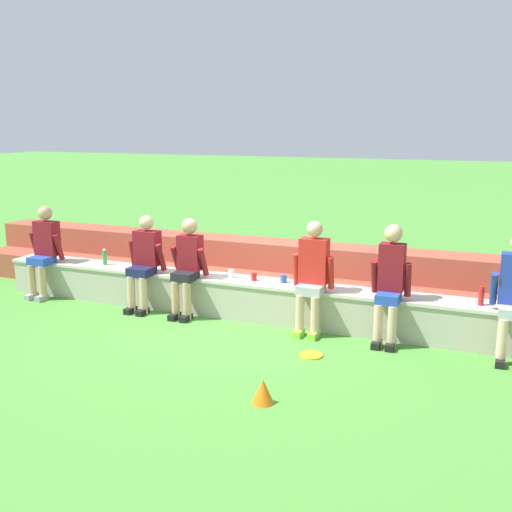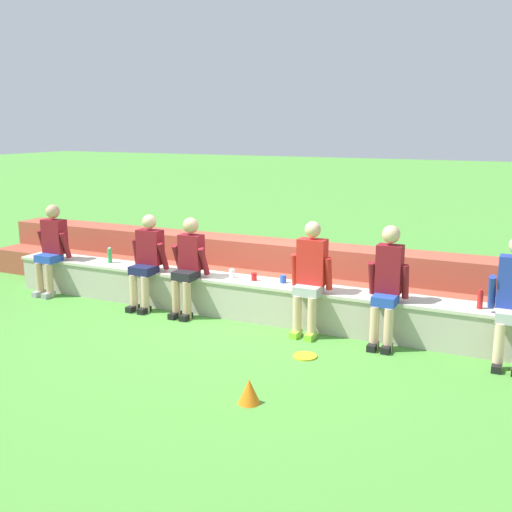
{
  "view_description": "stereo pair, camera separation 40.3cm",
  "coord_description": "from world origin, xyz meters",
  "px_view_note": "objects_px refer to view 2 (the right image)",
  "views": [
    {
      "loc": [
        3.21,
        -7.1,
        2.62
      ],
      "look_at": [
        0.15,
        0.24,
        0.88
      ],
      "focal_mm": 42.29,
      "sensor_mm": 36.0,
      "label": 1
    },
    {
      "loc": [
        3.58,
        -6.94,
        2.62
      ],
      "look_at": [
        0.15,
        0.24,
        0.88
      ],
      "focal_mm": 42.29,
      "sensor_mm": 36.0,
      "label": 2
    }
  ],
  "objects_px": {
    "water_bottle_mid_left": "(480,300)",
    "sports_cone": "(249,391)",
    "person_center": "(188,263)",
    "plastic_cup_middle": "(283,279)",
    "person_right_of_center": "(310,275)",
    "person_far_left": "(51,246)",
    "person_far_right": "(387,283)",
    "water_bottle_mid_right": "(110,256)",
    "plastic_cup_left_end": "(254,277)",
    "person_left_of_center": "(147,259)",
    "frisbee": "(305,356)",
    "plastic_cup_right_end": "(232,273)"
  },
  "relations": [
    {
      "from": "person_left_of_center",
      "to": "plastic_cup_right_end",
      "type": "relative_size",
      "value": 11.67
    },
    {
      "from": "person_far_right",
      "to": "sports_cone",
      "type": "height_order",
      "value": "person_far_right"
    },
    {
      "from": "water_bottle_mid_right",
      "to": "plastic_cup_right_end",
      "type": "height_order",
      "value": "water_bottle_mid_right"
    },
    {
      "from": "person_center",
      "to": "water_bottle_mid_left",
      "type": "xyz_separation_m",
      "value": [
        3.81,
        0.22,
        -0.1
      ]
    },
    {
      "from": "water_bottle_mid_left",
      "to": "plastic_cup_middle",
      "type": "xyz_separation_m",
      "value": [
        -2.51,
        0.08,
        -0.05
      ]
    },
    {
      "from": "person_left_of_center",
      "to": "sports_cone",
      "type": "height_order",
      "value": "person_left_of_center"
    },
    {
      "from": "person_center",
      "to": "plastic_cup_middle",
      "type": "height_order",
      "value": "person_center"
    },
    {
      "from": "plastic_cup_left_end",
      "to": "frisbee",
      "type": "relative_size",
      "value": 0.38
    },
    {
      "from": "person_far_left",
      "to": "person_right_of_center",
      "type": "xyz_separation_m",
      "value": [
        4.31,
        -0.02,
        0.01
      ]
    },
    {
      "from": "water_bottle_mid_right",
      "to": "frisbee",
      "type": "distance_m",
      "value": 3.83
    },
    {
      "from": "person_far_left",
      "to": "person_right_of_center",
      "type": "height_order",
      "value": "person_right_of_center"
    },
    {
      "from": "plastic_cup_left_end",
      "to": "plastic_cup_right_end",
      "type": "bearing_deg",
      "value": 176.93
    },
    {
      "from": "person_right_of_center",
      "to": "frisbee",
      "type": "height_order",
      "value": "person_right_of_center"
    },
    {
      "from": "person_far_left",
      "to": "person_left_of_center",
      "type": "height_order",
      "value": "person_far_left"
    },
    {
      "from": "person_center",
      "to": "person_far_right",
      "type": "xyz_separation_m",
      "value": [
        2.78,
        -0.01,
        0.04
      ]
    },
    {
      "from": "person_far_right",
      "to": "water_bottle_mid_right",
      "type": "xyz_separation_m",
      "value": [
        -4.35,
        0.27,
        -0.13
      ]
    },
    {
      "from": "person_left_of_center",
      "to": "water_bottle_mid_right",
      "type": "bearing_deg",
      "value": 164.23
    },
    {
      "from": "person_left_of_center",
      "to": "person_right_of_center",
      "type": "xyz_separation_m",
      "value": [
        2.51,
        -0.03,
        0.04
      ]
    },
    {
      "from": "person_center",
      "to": "plastic_cup_left_end",
      "type": "xyz_separation_m",
      "value": [
        0.89,
        0.25,
        -0.15
      ]
    },
    {
      "from": "sports_cone",
      "to": "frisbee",
      "type": "bearing_deg",
      "value": 87.36
    },
    {
      "from": "person_far_right",
      "to": "sports_cone",
      "type": "bearing_deg",
      "value": -110.43
    },
    {
      "from": "water_bottle_mid_left",
      "to": "plastic_cup_left_end",
      "type": "xyz_separation_m",
      "value": [
        -2.92,
        0.03,
        -0.05
      ]
    },
    {
      "from": "person_far_left",
      "to": "plastic_cup_left_end",
      "type": "bearing_deg",
      "value": 4.07
    },
    {
      "from": "plastic_cup_left_end",
      "to": "plastic_cup_middle",
      "type": "bearing_deg",
      "value": 7.17
    },
    {
      "from": "person_left_of_center",
      "to": "person_center",
      "type": "xyz_separation_m",
      "value": [
        0.71,
        -0.02,
        0.01
      ]
    },
    {
      "from": "person_right_of_center",
      "to": "sports_cone",
      "type": "distance_m",
      "value": 2.22
    },
    {
      "from": "person_center",
      "to": "plastic_cup_left_end",
      "type": "height_order",
      "value": "person_center"
    },
    {
      "from": "person_right_of_center",
      "to": "plastic_cup_middle",
      "type": "bearing_deg",
      "value": 147.77
    },
    {
      "from": "water_bottle_mid_right",
      "to": "water_bottle_mid_left",
      "type": "height_order",
      "value": "water_bottle_mid_right"
    },
    {
      "from": "plastic_cup_left_end",
      "to": "plastic_cup_middle",
      "type": "height_order",
      "value": "plastic_cup_left_end"
    },
    {
      "from": "person_far_left",
      "to": "plastic_cup_middle",
      "type": "xyz_separation_m",
      "value": [
        3.81,
        0.29,
        -0.18
      ]
    },
    {
      "from": "person_left_of_center",
      "to": "water_bottle_mid_right",
      "type": "relative_size",
      "value": 5.62
    },
    {
      "from": "person_far_right",
      "to": "water_bottle_mid_left",
      "type": "xyz_separation_m",
      "value": [
        1.03,
        0.23,
        -0.14
      ]
    },
    {
      "from": "person_right_of_center",
      "to": "person_far_left",
      "type": "bearing_deg",
      "value": 179.72
    },
    {
      "from": "person_far_left",
      "to": "water_bottle_mid_right",
      "type": "bearing_deg",
      "value": 15.17
    },
    {
      "from": "person_right_of_center",
      "to": "water_bottle_mid_right",
      "type": "xyz_separation_m",
      "value": [
        -3.38,
        0.27,
        -0.13
      ]
    },
    {
      "from": "person_left_of_center",
      "to": "plastic_cup_left_end",
      "type": "distance_m",
      "value": 1.62
    },
    {
      "from": "person_left_of_center",
      "to": "water_bottle_mid_right",
      "type": "xyz_separation_m",
      "value": [
        -0.87,
        0.25,
        -0.09
      ]
    },
    {
      "from": "water_bottle_mid_right",
      "to": "person_center",
      "type": "bearing_deg",
      "value": -9.46
    },
    {
      "from": "person_right_of_center",
      "to": "plastic_cup_middle",
      "type": "xyz_separation_m",
      "value": [
        -0.5,
        0.31,
        -0.19
      ]
    },
    {
      "from": "person_left_of_center",
      "to": "person_center",
      "type": "distance_m",
      "value": 0.71
    },
    {
      "from": "person_center",
      "to": "plastic_cup_middle",
      "type": "relative_size",
      "value": 13.21
    },
    {
      "from": "person_center",
      "to": "water_bottle_mid_left",
      "type": "bearing_deg",
      "value": 3.32
    },
    {
      "from": "person_far_right",
      "to": "water_bottle_mid_left",
      "type": "height_order",
      "value": "person_far_right"
    },
    {
      "from": "person_far_right",
      "to": "water_bottle_mid_left",
      "type": "bearing_deg",
      "value": 12.37
    },
    {
      "from": "water_bottle_mid_left",
      "to": "sports_cone",
      "type": "height_order",
      "value": "water_bottle_mid_left"
    },
    {
      "from": "plastic_cup_middle",
      "to": "sports_cone",
      "type": "xyz_separation_m",
      "value": [
        0.68,
        -2.43,
        -0.46
      ]
    },
    {
      "from": "person_right_of_center",
      "to": "water_bottle_mid_right",
      "type": "relative_size",
      "value": 5.96
    },
    {
      "from": "person_right_of_center",
      "to": "plastic_cup_left_end",
      "type": "relative_size",
      "value": 13.74
    },
    {
      "from": "person_left_of_center",
      "to": "water_bottle_mid_left",
      "type": "relative_size",
      "value": 6.01
    }
  ]
}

